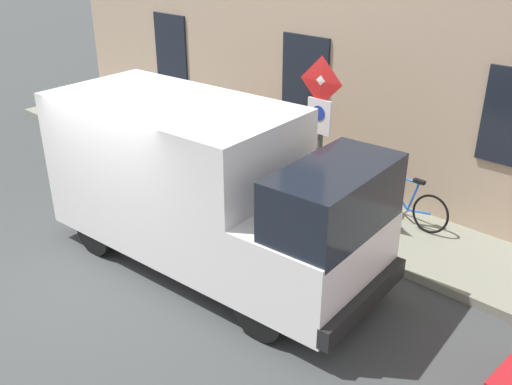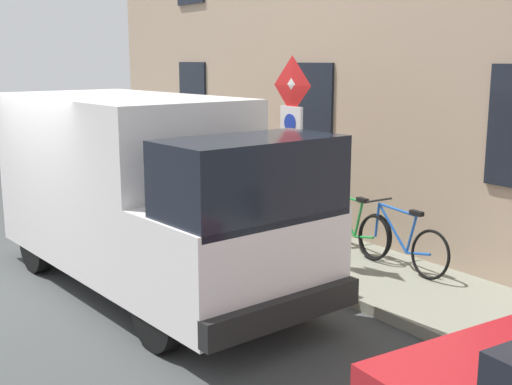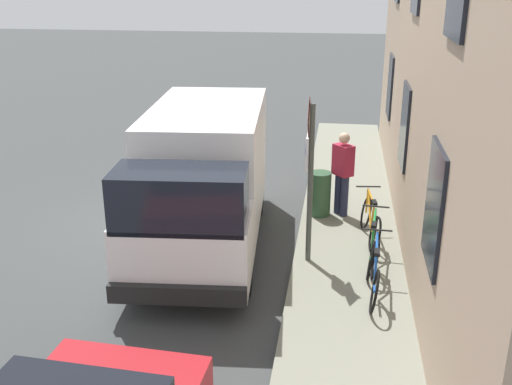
# 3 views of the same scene
# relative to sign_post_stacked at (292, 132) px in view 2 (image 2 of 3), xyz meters

# --- Properties ---
(ground_plane) EXTENTS (80.00, 80.00, 0.00)m
(ground_plane) POSITION_rel_sign_post_stacked_xyz_m (-3.03, 1.61, -2.00)
(ground_plane) COLOR #3C3F3F
(sidewalk_slab) EXTENTS (1.88, 16.77, 0.14)m
(sidewalk_slab) POSITION_rel_sign_post_stacked_xyz_m (0.73, 1.61, -1.93)
(sidewalk_slab) COLOR gray
(sidewalk_slab) RESTS_ON ground_plane
(building_facade) EXTENTS (0.75, 14.77, 6.79)m
(building_facade) POSITION_rel_sign_post_stacked_xyz_m (2.02, 1.61, 1.39)
(building_facade) COLOR tan
(building_facade) RESTS_ON ground_plane
(sign_post_stacked) EXTENTS (0.15, 0.56, 2.76)m
(sign_post_stacked) POSITION_rel_sign_post_stacked_xyz_m (0.00, 0.00, 0.00)
(sign_post_stacked) COLOR #474C47
(sign_post_stacked) RESTS_ON sidewalk_slab
(delivery_van) EXTENTS (2.41, 5.47, 2.50)m
(delivery_van) POSITION_rel_sign_post_stacked_xyz_m (-1.92, 0.65, -0.67)
(delivery_van) COLOR white
(delivery_van) RESTS_ON ground_plane
(bicycle_blue) EXTENTS (0.46, 1.71, 0.89)m
(bicycle_blue) POSITION_rel_sign_post_stacked_xyz_m (1.12, -1.02, -1.49)
(bicycle_blue) COLOR black
(bicycle_blue) RESTS_ON sidewalk_slab
(bicycle_green) EXTENTS (0.46, 1.71, 0.89)m
(bicycle_green) POSITION_rel_sign_post_stacked_xyz_m (1.12, -0.01, -1.49)
(bicycle_green) COLOR black
(bicycle_green) RESTS_ON sidewalk_slab
(bicycle_orange) EXTENTS (0.47, 1.72, 0.89)m
(bicycle_orange) POSITION_rel_sign_post_stacked_xyz_m (1.12, 1.00, -1.49)
(bicycle_orange) COLOR black
(bicycle_orange) RESTS_ON sidewalk_slab
(pedestrian) EXTENTS (0.46, 0.47, 1.72)m
(pedestrian) POSITION_rel_sign_post_stacked_xyz_m (0.57, 2.18, -0.93)
(pedestrian) COLOR #262B47
(pedestrian) RESTS_ON sidewalk_slab
(litter_bin) EXTENTS (0.44, 0.44, 0.90)m
(litter_bin) POSITION_rel_sign_post_stacked_xyz_m (0.14, 2.10, -1.41)
(litter_bin) COLOR #2D5133
(litter_bin) RESTS_ON sidewalk_slab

